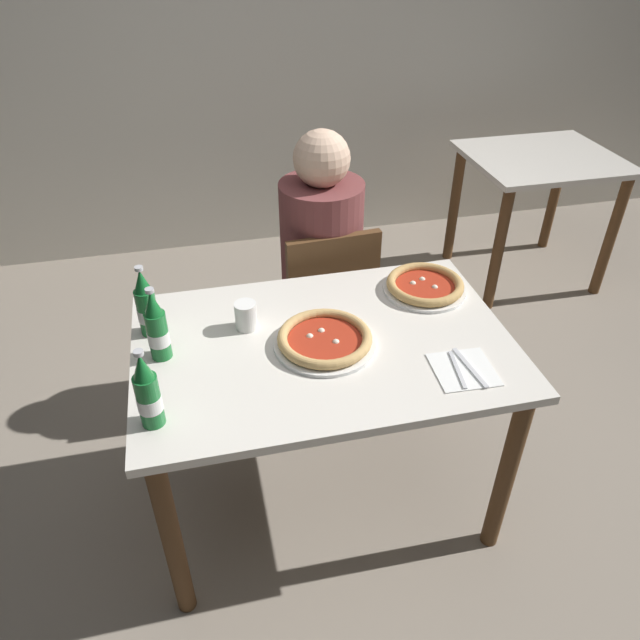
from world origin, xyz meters
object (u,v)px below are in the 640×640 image
Objects in this scene: beer_bottle_left at (157,329)px; beer_bottle_right at (148,394)px; dining_table_main at (323,369)px; dining_table_background at (537,183)px; pizza_marinara_far at (425,286)px; napkin_with_cutlery at (464,369)px; pizza_margherita_near at (324,340)px; paper_cup at (246,316)px; diner_seated at (321,275)px; beer_bottle_center at (146,306)px; chair_behind_table at (325,301)px.

beer_bottle_right is (-0.03, -0.28, 0.00)m from beer_bottle_left.
dining_table_main is 2.05m from dining_table_background.
pizza_marinara_far reaches higher than napkin_with_cutlery.
paper_cup is (-0.23, 0.15, 0.03)m from pizza_margherita_near.
diner_seated reaches higher than dining_table_background.
pizza_marinara_far is at bearing 2.14° from beer_bottle_center.
pizza_margherita_near is at bearing -97.63° from dining_table_main.
beer_bottle_center is 0.31m from paper_cup.
chair_behind_table reaches higher than pizza_margherita_near.
beer_bottle_center reaches higher than napkin_with_cutlery.
dining_table_main is at bearing -153.51° from pizza_marinara_far.
dining_table_main is 1.50× the size of dining_table_background.
paper_cup is (-0.38, -0.48, 0.32)m from chair_behind_table.
dining_table_main is at bearing 82.37° from pizza_margherita_near.
diner_seated is 0.93m from napkin_with_cutlery.
pizza_margherita_near is 0.48m from pizza_marinara_far.
chair_behind_table is 1.15m from beer_bottle_right.
pizza_margherita_near is 1.32× the size of beer_bottle_center.
diner_seated is at bearing 104.60° from napkin_with_cutlery.
dining_table_main is at bearing -18.11° from beer_bottle_center.
napkin_with_cutlery reaches higher than dining_table_main.
paper_cup is (0.27, 0.09, -0.06)m from beer_bottle_left.
pizza_margherita_near is at bearing 150.68° from napkin_with_cutlery.
dining_table_background is at bearing 34.26° from paper_cup.
pizza_margherita_near is 0.57m from beer_bottle_center.
pizza_marinara_far is (-1.12, -1.13, 0.18)m from dining_table_background.
dining_table_background is at bearing 25.91° from diner_seated.
pizza_margherita_near is 1.72× the size of napkin_with_cutlery.
pizza_marinara_far is 0.96m from beer_bottle_center.
beer_bottle_left and beer_bottle_right have the same top height.
napkin_with_cutlery is at bearing -23.90° from beer_bottle_center.
chair_behind_table reaches higher than pizza_marinara_far.
beer_bottle_center is 0.42m from beer_bottle_right.
paper_cup is (-0.38, -0.53, 0.21)m from diner_seated.
napkin_with_cutlery is (0.23, -0.84, 0.27)m from chair_behind_table.
chair_behind_table is 0.56m from pizza_marinara_far.
pizza_margherita_near is (-0.15, -0.63, 0.29)m from chair_behind_table.
beer_bottle_left is 1.00× the size of beer_bottle_center.
paper_cup reaches higher than napkin_with_cutlery.
dining_table_main and dining_table_background have the same top height.
dining_table_main is at bearing -29.72° from paper_cup.
pizza_marinara_far is at bearing 120.16° from chair_behind_table.
pizza_margherita_near reaches higher than dining_table_background.
paper_cup is (0.30, 0.37, -0.06)m from beer_bottle_right.
pizza_marinara_far is 3.14× the size of paper_cup.
pizza_marinara_far is (0.28, -0.45, 0.19)m from diner_seated.
beer_bottle_left is at bearing -162.04° from paper_cup.
dining_table_background is 2.62m from beer_bottle_right.
diner_seated reaches higher than pizza_margherita_near.
napkin_with_cutlery is (0.91, -0.40, -0.10)m from beer_bottle_center.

